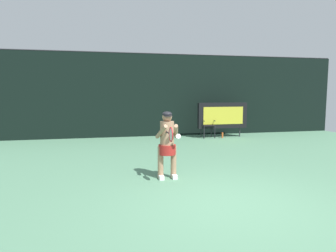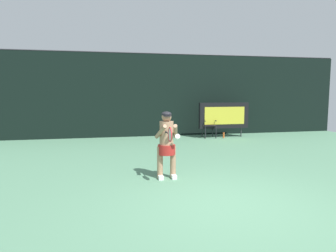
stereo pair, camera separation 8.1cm
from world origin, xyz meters
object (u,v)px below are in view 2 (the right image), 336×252
(scoreboard, at_px, (224,116))
(tennis_racket, at_px, (170,134))
(umpire_chair, at_px, (209,123))
(water_bottle, at_px, (224,135))
(tennis_player, at_px, (167,142))

(scoreboard, bearing_deg, tennis_racket, -121.16)
(scoreboard, height_order, umpire_chair, scoreboard)
(water_bottle, xyz_separation_m, tennis_player, (-3.62, -5.43, 0.71))
(water_bottle, distance_m, tennis_player, 6.57)
(umpire_chair, xyz_separation_m, tennis_player, (-3.03, -5.70, 0.21))
(scoreboard, bearing_deg, umpire_chair, 175.91)
(scoreboard, distance_m, tennis_racket, 7.24)
(umpire_chair, height_order, water_bottle, umpire_chair)
(scoreboard, distance_m, tennis_player, 6.76)
(tennis_player, height_order, tennis_racket, tennis_player)
(umpire_chair, distance_m, tennis_racket, 6.98)
(water_bottle, relative_size, tennis_player, 0.18)
(umpire_chair, distance_m, water_bottle, 0.82)
(scoreboard, height_order, tennis_player, tennis_player)
(umpire_chair, xyz_separation_m, water_bottle, (0.59, -0.27, -0.50))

